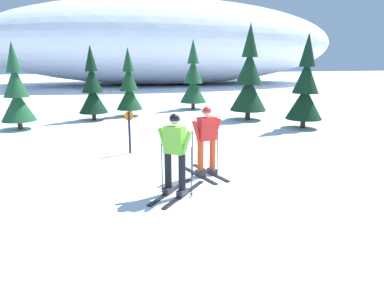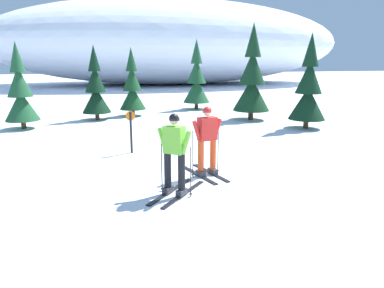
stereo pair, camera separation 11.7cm
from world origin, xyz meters
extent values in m
plane|color=white|center=(0.00, 0.00, 0.00)|extent=(120.00, 120.00, 0.00)
cube|color=black|center=(-1.37, 0.38, 0.01)|extent=(0.55, 1.56, 0.03)
cube|color=black|center=(-1.04, 0.47, 0.01)|extent=(0.55, 1.56, 0.03)
cube|color=#38383D|center=(-1.34, 0.28, 0.09)|extent=(0.21, 0.31, 0.12)
cube|color=#38383D|center=(-1.01, 0.38, 0.09)|extent=(0.21, 0.31, 0.12)
cylinder|color=#DB471E|center=(-1.34, 0.28, 0.52)|extent=(0.15, 0.15, 0.75)
cylinder|color=#DB471E|center=(-1.01, 0.38, 0.52)|extent=(0.15, 0.15, 0.75)
cube|color=red|center=(-1.17, 0.33, 1.17)|extent=(0.49, 0.35, 0.55)
cylinder|color=red|center=(-1.43, 0.25, 1.11)|extent=(0.29, 0.17, 0.58)
cylinder|color=red|center=(-0.92, 0.40, 1.11)|extent=(0.29, 0.17, 0.58)
sphere|color=beige|center=(-1.17, 0.33, 1.57)|extent=(0.19, 0.19, 0.19)
sphere|color=red|center=(-1.17, 0.33, 1.60)|extent=(0.21, 0.21, 0.21)
cube|color=black|center=(-1.20, 0.41, 1.58)|extent=(0.15, 0.08, 0.07)
cylinder|color=#2D2D33|center=(-1.53, 0.28, 0.57)|extent=(0.02, 0.02, 1.14)
cylinder|color=#2D2D33|center=(-1.53, 0.28, 0.06)|extent=(0.07, 0.07, 0.01)
cylinder|color=#2D2D33|center=(-0.85, 0.49, 0.57)|extent=(0.02, 0.02, 1.14)
cylinder|color=#2D2D33|center=(-0.85, 0.49, 0.06)|extent=(0.07, 0.07, 0.01)
cube|color=black|center=(-2.23, -0.58, 0.01)|extent=(1.19, 1.41, 0.03)
cube|color=black|center=(-1.97, -0.79, 0.01)|extent=(1.19, 1.41, 0.03)
cube|color=#38383D|center=(-2.29, -0.66, 0.09)|extent=(0.29, 0.30, 0.12)
cube|color=#38383D|center=(-2.04, -0.87, 0.09)|extent=(0.29, 0.30, 0.12)
cylinder|color=black|center=(-2.29, -0.66, 0.53)|extent=(0.15, 0.15, 0.76)
cylinder|color=black|center=(-2.04, -0.87, 0.53)|extent=(0.15, 0.15, 0.76)
cube|color=#75C638|center=(-2.16, -0.76, 1.19)|extent=(0.47, 0.45, 0.56)
cylinder|color=#75C638|center=(-2.36, -0.60, 1.13)|extent=(0.28, 0.25, 0.58)
cylinder|color=#75C638|center=(-1.96, -0.93, 1.13)|extent=(0.28, 0.25, 0.58)
sphere|color=tan|center=(-2.16, -0.76, 1.60)|extent=(0.19, 0.19, 0.19)
sphere|color=black|center=(-2.16, -0.76, 1.63)|extent=(0.21, 0.21, 0.21)
cube|color=black|center=(-2.11, -0.70, 1.61)|extent=(0.14, 0.12, 0.07)
cylinder|color=#2D2D33|center=(-2.39, -0.50, 0.53)|extent=(0.02, 0.02, 1.07)
cylinder|color=#2D2D33|center=(-2.39, -0.50, 0.06)|extent=(0.07, 0.07, 0.01)
cylinder|color=#2D2D33|center=(-1.86, -0.94, 0.53)|extent=(0.02, 0.02, 1.07)
cylinder|color=#2D2D33|center=(-1.86, -0.94, 0.06)|extent=(0.07, 0.07, 0.01)
cylinder|color=#47301E|center=(-6.88, 7.76, 0.23)|extent=(0.19, 0.19, 0.47)
cone|color=#1E512D|center=(-6.88, 7.76, 0.94)|extent=(1.33, 1.33, 1.19)
cone|color=#1E512D|center=(-6.88, 7.76, 1.90)|extent=(0.96, 0.96, 1.19)
cone|color=#1E512D|center=(-6.88, 7.76, 2.85)|extent=(0.59, 0.59, 1.19)
cylinder|color=#47301E|center=(-4.02, 9.35, 0.23)|extent=(0.18, 0.18, 0.46)
cone|color=black|center=(-4.02, 9.35, 0.93)|extent=(1.31, 1.31, 1.17)
cone|color=black|center=(-4.02, 9.35, 1.86)|extent=(0.94, 0.94, 1.17)
cone|color=black|center=(-4.02, 9.35, 2.80)|extent=(0.57, 0.57, 1.17)
cylinder|color=#47301E|center=(-2.32, 10.16, 0.22)|extent=(0.18, 0.18, 0.45)
cone|color=#194723|center=(-2.32, 10.16, 0.90)|extent=(1.28, 1.28, 1.14)
cone|color=#194723|center=(-2.32, 10.16, 1.82)|extent=(0.92, 0.92, 1.14)
cone|color=#194723|center=(-2.32, 10.16, 2.74)|extent=(0.56, 0.56, 1.14)
cylinder|color=#47301E|center=(1.30, 11.82, 0.26)|extent=(0.21, 0.21, 0.51)
cone|color=#1E512D|center=(1.30, 11.82, 1.04)|extent=(1.47, 1.47, 1.32)
cone|color=#1E512D|center=(1.30, 11.82, 2.09)|extent=(1.06, 1.06, 1.32)
cone|color=#1E512D|center=(1.30, 11.82, 3.15)|extent=(0.65, 0.65, 1.32)
cylinder|color=#47301E|center=(2.94, 7.80, 0.29)|extent=(0.23, 0.23, 0.59)
cone|color=#14381E|center=(2.94, 7.80, 1.19)|extent=(1.67, 1.67, 1.50)
cone|color=#14381E|center=(2.94, 7.80, 2.38)|extent=(1.20, 1.20, 1.50)
cone|color=#14381E|center=(2.94, 7.80, 3.58)|extent=(0.74, 0.74, 1.50)
cylinder|color=#47301E|center=(4.35, 5.32, 0.26)|extent=(0.20, 0.20, 0.51)
cone|color=black|center=(4.35, 5.32, 1.03)|extent=(1.46, 1.46, 1.31)
cone|color=black|center=(4.35, 5.32, 2.08)|extent=(1.05, 1.05, 1.31)
cone|color=black|center=(4.35, 5.32, 3.12)|extent=(0.64, 0.64, 1.31)
ellipsoid|color=white|center=(3.01, 31.59, 4.38)|extent=(37.69, 17.82, 8.75)
cylinder|color=black|center=(-2.83, 2.92, 0.63)|extent=(0.07, 0.07, 1.26)
cylinder|color=orange|center=(-2.83, 2.92, 1.14)|extent=(0.28, 0.02, 0.28)
camera|label=1|loc=(-3.50, -7.81, 2.82)|focal=33.84mm
camera|label=2|loc=(-3.38, -7.83, 2.82)|focal=33.84mm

